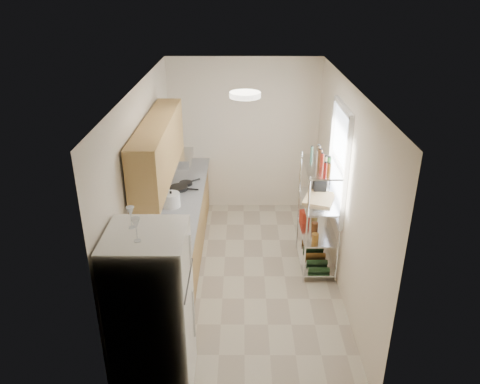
% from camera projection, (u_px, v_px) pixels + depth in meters
% --- Properties ---
extents(room, '(2.52, 4.42, 2.62)m').
position_uv_depth(room, '(244.00, 190.00, 5.85)').
color(room, '#B5AB93').
rests_on(room, ground).
extents(counter_run, '(0.63, 3.51, 0.90)m').
position_uv_depth(counter_run, '(179.00, 231.00, 6.61)').
color(counter_run, '#A67F47').
rests_on(counter_run, ground).
extents(upper_cabinets, '(0.33, 2.20, 0.72)m').
position_uv_depth(upper_cabinets, '(159.00, 149.00, 5.73)').
color(upper_cabinets, '#A67F47').
rests_on(upper_cabinets, room).
extents(range_hood, '(0.50, 0.60, 0.12)m').
position_uv_depth(range_hood, '(174.00, 158.00, 6.64)').
color(range_hood, '#B7BABC').
rests_on(range_hood, room).
extents(window, '(0.06, 1.00, 1.46)m').
position_uv_depth(window, '(339.00, 161.00, 6.06)').
color(window, white).
rests_on(window, room).
extents(bakers_rack, '(0.45, 0.90, 1.73)m').
position_uv_depth(bakers_rack, '(320.00, 194.00, 6.20)').
color(bakers_rack, silver).
rests_on(bakers_rack, ground).
extents(ceiling_dome, '(0.34, 0.34, 0.05)m').
position_uv_depth(ceiling_dome, '(245.00, 95.00, 5.05)').
color(ceiling_dome, white).
rests_on(ceiling_dome, room).
extents(refrigerator, '(0.71, 0.71, 1.72)m').
position_uv_depth(refrigerator, '(152.00, 313.00, 4.38)').
color(refrigerator, white).
rests_on(refrigerator, ground).
extents(wine_glass_a, '(0.08, 0.08, 0.21)m').
position_uv_depth(wine_glass_a, '(136.00, 230.00, 3.86)').
color(wine_glass_a, silver).
rests_on(wine_glass_a, refrigerator).
extents(wine_glass_b, '(0.07, 0.07, 0.20)m').
position_uv_depth(wine_glass_b, '(131.00, 217.00, 4.07)').
color(wine_glass_b, silver).
rests_on(wine_glass_b, refrigerator).
extents(rice_cooker, '(0.24, 0.24, 0.19)m').
position_uv_depth(rice_cooker, '(171.00, 200.00, 6.29)').
color(rice_cooker, silver).
rests_on(rice_cooker, counter_run).
extents(frying_pan_large, '(0.32, 0.32, 0.05)m').
position_uv_depth(frying_pan_large, '(179.00, 188.00, 6.83)').
color(frying_pan_large, black).
rests_on(frying_pan_large, counter_run).
extents(frying_pan_small, '(0.28, 0.28, 0.04)m').
position_uv_depth(frying_pan_small, '(186.00, 183.00, 6.99)').
color(frying_pan_small, black).
rests_on(frying_pan_small, counter_run).
extents(cutting_board, '(0.51, 0.57, 0.03)m').
position_uv_depth(cutting_board, '(319.00, 198.00, 6.26)').
color(cutting_board, tan).
rests_on(cutting_board, bakers_rack).
extents(espresso_machine, '(0.18, 0.26, 0.29)m').
position_uv_depth(espresso_machine, '(320.00, 181.00, 6.48)').
color(espresso_machine, black).
rests_on(espresso_machine, bakers_rack).
extents(storage_bag, '(0.14, 0.17, 0.16)m').
position_uv_depth(storage_bag, '(304.00, 216.00, 6.62)').
color(storage_bag, '#9C2313').
rests_on(storage_bag, bakers_rack).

